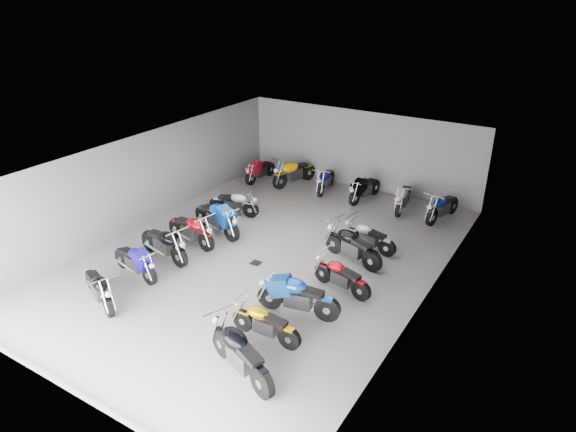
% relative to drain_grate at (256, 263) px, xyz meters
% --- Properties ---
extents(ground, '(14.00, 14.00, 0.00)m').
position_rel_drain_grate_xyz_m(ground, '(0.00, 0.50, -0.01)').
color(ground, gray).
rests_on(ground, ground).
extents(wall_back, '(10.00, 0.10, 3.20)m').
position_rel_drain_grate_xyz_m(wall_back, '(0.00, 7.50, 1.59)').
color(wall_back, slate).
rests_on(wall_back, ground).
extents(wall_left, '(0.10, 14.00, 3.20)m').
position_rel_drain_grate_xyz_m(wall_left, '(-5.00, 0.50, 1.59)').
color(wall_left, slate).
rests_on(wall_left, ground).
extents(wall_right, '(0.10, 14.00, 3.20)m').
position_rel_drain_grate_xyz_m(wall_right, '(5.00, 0.50, 1.59)').
color(wall_right, slate).
rests_on(wall_right, ground).
extents(ceiling, '(10.00, 14.00, 0.04)m').
position_rel_drain_grate_xyz_m(ceiling, '(0.00, 0.50, 3.21)').
color(ceiling, black).
rests_on(ceiling, wall_back).
extents(drain_grate, '(0.32, 0.32, 0.01)m').
position_rel_drain_grate_xyz_m(drain_grate, '(0.00, 0.00, 0.00)').
color(drain_grate, black).
rests_on(drain_grate, ground).
extents(motorcycle_left_a, '(1.93, 0.91, 0.90)m').
position_rel_drain_grate_xyz_m(motorcycle_left_a, '(-2.28, -3.94, 0.48)').
color(motorcycle_left_a, black).
rests_on(motorcycle_left_a, ground).
extents(motorcycle_left_b, '(2.01, 0.55, 0.89)m').
position_rel_drain_grate_xyz_m(motorcycle_left_b, '(-2.54, -2.43, 0.48)').
color(motorcycle_left_b, black).
rests_on(motorcycle_left_b, ground).
extents(motorcycle_left_c, '(2.19, 0.58, 0.97)m').
position_rel_drain_grate_xyz_m(motorcycle_left_c, '(-2.54, -1.24, 0.52)').
color(motorcycle_left_c, black).
rests_on(motorcycle_left_c, ground).
extents(motorcycle_left_d, '(2.15, 0.56, 0.95)m').
position_rel_drain_grate_xyz_m(motorcycle_left_d, '(-2.49, -0.07, 0.51)').
color(motorcycle_left_d, black).
rests_on(motorcycle_left_d, ground).
extents(motorcycle_left_e, '(2.32, 0.79, 1.04)m').
position_rel_drain_grate_xyz_m(motorcycle_left_e, '(-2.28, 1.00, 0.56)').
color(motorcycle_left_e, black).
rests_on(motorcycle_left_e, ground).
extents(motorcycle_left_f, '(1.95, 0.55, 0.86)m').
position_rel_drain_grate_xyz_m(motorcycle_left_f, '(-2.70, 2.51, 0.46)').
color(motorcycle_left_f, black).
rests_on(motorcycle_left_f, ground).
extents(motorcycle_right_a, '(2.20, 0.96, 1.01)m').
position_rel_drain_grate_xyz_m(motorcycle_right_a, '(2.50, -4.15, 0.55)').
color(motorcycle_right_a, black).
rests_on(motorcycle_right_a, ground).
extents(motorcycle_right_b, '(1.91, 0.37, 0.84)m').
position_rel_drain_grate_xyz_m(motorcycle_right_b, '(2.27, -2.87, 0.45)').
color(motorcycle_right_b, black).
rests_on(motorcycle_right_b, ground).
extents(motorcycle_right_c, '(2.22, 0.62, 0.98)m').
position_rel_drain_grate_xyz_m(motorcycle_right_c, '(2.41, -1.59, 0.53)').
color(motorcycle_right_c, black).
rests_on(motorcycle_right_c, ground).
extents(motorcycle_right_d, '(1.90, 0.56, 0.84)m').
position_rel_drain_grate_xyz_m(motorcycle_right_d, '(2.87, 0.00, 0.45)').
color(motorcycle_right_d, black).
rests_on(motorcycle_right_d, ground).
extents(motorcycle_right_e, '(2.15, 0.76, 0.97)m').
position_rel_drain_grate_xyz_m(motorcycle_right_e, '(2.43, 1.65, 0.52)').
color(motorcycle_right_e, black).
rests_on(motorcycle_right_e, ground).
extents(motorcycle_right_f, '(1.89, 0.44, 0.83)m').
position_rel_drain_grate_xyz_m(motorcycle_right_f, '(2.56, 2.59, 0.45)').
color(motorcycle_right_f, black).
rests_on(motorcycle_right_f, ground).
extents(motorcycle_back_a, '(0.40, 1.98, 0.87)m').
position_rel_drain_grate_xyz_m(motorcycle_back_a, '(-3.91, 5.95, 0.47)').
color(motorcycle_back_a, black).
rests_on(motorcycle_back_a, ground).
extents(motorcycle_back_b, '(0.81, 2.24, 1.01)m').
position_rel_drain_grate_xyz_m(motorcycle_back_b, '(-2.44, 6.29, 0.54)').
color(motorcycle_back_b, black).
rests_on(motorcycle_back_b, ground).
extents(motorcycle_back_c, '(0.55, 1.99, 0.88)m').
position_rel_drain_grate_xyz_m(motorcycle_back_c, '(-0.95, 6.35, 0.47)').
color(motorcycle_back_c, black).
rests_on(motorcycle_back_c, ground).
extents(motorcycle_back_d, '(0.51, 2.06, 0.91)m').
position_rel_drain_grate_xyz_m(motorcycle_back_d, '(0.78, 6.28, 0.49)').
color(motorcycle_back_d, black).
rests_on(motorcycle_back_d, ground).
extents(motorcycle_back_e, '(0.50, 2.09, 0.92)m').
position_rel_drain_grate_xyz_m(motorcycle_back_e, '(2.39, 6.19, 0.50)').
color(motorcycle_back_e, black).
rests_on(motorcycle_back_e, ground).
extents(motorcycle_back_f, '(0.63, 2.06, 0.92)m').
position_rel_drain_grate_xyz_m(motorcycle_back_f, '(3.89, 6.08, 0.49)').
color(motorcycle_back_f, black).
rests_on(motorcycle_back_f, ground).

